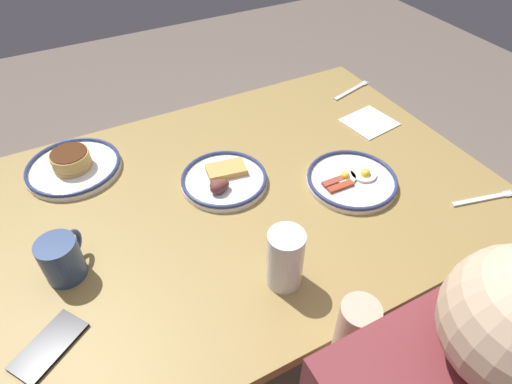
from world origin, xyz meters
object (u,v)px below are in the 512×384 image
(cell_phone, at_px, (49,346))
(fork_near, at_px, (352,90))
(plate_far_companion, at_px, (352,180))
(drinking_glass, at_px, (285,261))
(plate_center_pancakes, at_px, (73,165))
(fork_far, at_px, (484,199))
(coffee_mug, at_px, (62,258))
(plate_near_main, at_px, (224,179))
(paper_napkin, at_px, (369,122))

(cell_phone, xyz_separation_m, fork_near, (-1.12, -0.52, -0.00))
(plate_far_companion, distance_m, fork_near, 0.51)
(cell_phone, bearing_deg, drinking_glass, 137.14)
(plate_center_pancakes, xyz_separation_m, fork_far, (-0.94, 0.63, -0.02))
(coffee_mug, height_order, fork_near, coffee_mug)
(plate_near_main, distance_m, fork_near, 0.67)
(plate_near_main, xyz_separation_m, fork_far, (-0.59, 0.38, -0.01))
(plate_near_main, distance_m, fork_far, 0.70)
(drinking_glass, bearing_deg, fork_far, 177.51)
(cell_phone, xyz_separation_m, fork_far, (-1.09, 0.10, -0.00))
(plate_near_main, bearing_deg, paper_napkin, -174.89)
(plate_far_companion, bearing_deg, plate_center_pancakes, -31.86)
(plate_far_companion, bearing_deg, drinking_glass, 30.09)
(cell_phone, relative_size, fork_far, 0.77)
(plate_near_main, xyz_separation_m, fork_near, (-0.62, -0.24, -0.01))
(drinking_glass, distance_m, fork_near, 0.88)
(plate_far_companion, distance_m, paper_napkin, 0.32)
(plate_near_main, bearing_deg, fork_near, -158.76)
(plate_far_companion, distance_m, coffee_mug, 0.75)
(paper_napkin, bearing_deg, drinking_glass, 35.67)
(coffee_mug, relative_size, drinking_glass, 0.72)
(plate_center_pancakes, distance_m, cell_phone, 0.55)
(plate_far_companion, height_order, fork_near, plate_far_companion)
(plate_near_main, height_order, drinking_glass, drinking_glass)
(paper_napkin, height_order, fork_near, fork_near)
(cell_phone, height_order, fork_far, cell_phone)
(plate_far_companion, distance_m, fork_far, 0.35)
(fork_near, xyz_separation_m, fork_far, (0.03, 0.62, -0.00))
(plate_near_main, relative_size, cell_phone, 1.66)
(plate_near_main, bearing_deg, cell_phone, 28.96)
(plate_center_pancakes, height_order, fork_near, plate_center_pancakes)
(cell_phone, distance_m, paper_napkin, 1.10)
(drinking_glass, distance_m, cell_phone, 0.50)
(plate_center_pancakes, height_order, cell_phone, plate_center_pancakes)
(plate_center_pancakes, height_order, fork_far, plate_center_pancakes)
(plate_far_companion, height_order, paper_napkin, plate_far_companion)
(cell_phone, bearing_deg, plate_center_pancakes, -139.45)
(plate_near_main, relative_size, paper_napkin, 1.60)
(plate_near_main, xyz_separation_m, drinking_glass, (0.02, 0.36, 0.05))
(drinking_glass, relative_size, fork_far, 0.80)
(plate_far_companion, xyz_separation_m, coffee_mug, (0.75, -0.05, 0.04))
(drinking_glass, bearing_deg, plate_far_companion, -149.91)
(plate_far_companion, xyz_separation_m, paper_napkin, (-0.23, -0.21, -0.01))
(plate_center_pancakes, bearing_deg, coffee_mug, 77.36)
(plate_center_pancakes, distance_m, paper_napkin, 0.93)
(drinking_glass, xyz_separation_m, fork_far, (-0.60, 0.03, -0.06))
(coffee_mug, relative_size, paper_napkin, 0.72)
(plate_far_companion, xyz_separation_m, fork_far, (-0.27, 0.22, -0.01))
(plate_near_main, distance_m, plate_far_companion, 0.35)
(fork_far, bearing_deg, plate_near_main, -33.16)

